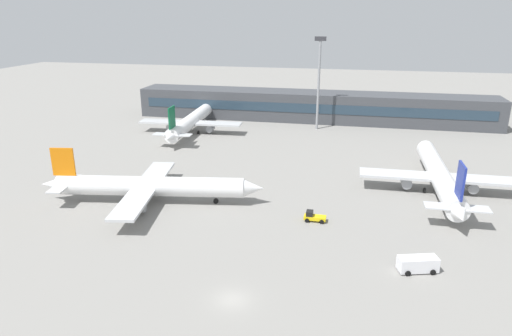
# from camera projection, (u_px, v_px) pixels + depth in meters

# --- Properties ---
(ground_plane) EXTENTS (400.00, 400.00, 0.00)m
(ground_plane) POSITION_uv_depth(u_px,v_px,m) (284.00, 184.00, 92.07)
(ground_plane) COLOR gray
(terminal_building) EXTENTS (111.64, 12.13, 9.00)m
(terminal_building) POSITION_uv_depth(u_px,v_px,m) (312.00, 106.00, 144.92)
(terminal_building) COLOR #3F4247
(terminal_building) RESTS_ON ground_plane
(airplane_near) EXTENTS (40.53, 28.53, 10.05)m
(airplane_near) POSITION_uv_depth(u_px,v_px,m) (152.00, 186.00, 82.32)
(airplane_near) COLOR white
(airplane_near) RESTS_ON ground_plane
(airplane_mid) EXTENTS (29.80, 42.89, 10.61)m
(airplane_mid) POSITION_uv_depth(u_px,v_px,m) (438.00, 174.00, 88.22)
(airplane_mid) COLOR white
(airplane_mid) RESTS_ON ground_plane
(airplane_far) EXTENTS (29.56, 42.39, 10.47)m
(airplane_far) POSITION_uv_depth(u_px,v_px,m) (192.00, 121.00, 131.41)
(airplane_far) COLOR white
(airplane_far) RESTS_ON ground_plane
(baggage_tug_yellow) EXTENTS (3.62, 1.85, 1.75)m
(baggage_tug_yellow) POSITION_uv_depth(u_px,v_px,m) (313.00, 217.00, 75.52)
(baggage_tug_yellow) COLOR yellow
(baggage_tug_yellow) RESTS_ON ground_plane
(service_van_white) EXTENTS (5.56, 3.43, 2.08)m
(service_van_white) POSITION_uv_depth(u_px,v_px,m) (418.00, 264.00, 60.74)
(service_van_white) COLOR white
(service_van_white) RESTS_ON ground_plane
(floodlight_tower_west) EXTENTS (3.20, 0.80, 26.39)m
(floodlight_tower_west) POSITION_uv_depth(u_px,v_px,m) (319.00, 77.00, 130.66)
(floodlight_tower_west) COLOR gray
(floodlight_tower_west) RESTS_ON ground_plane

